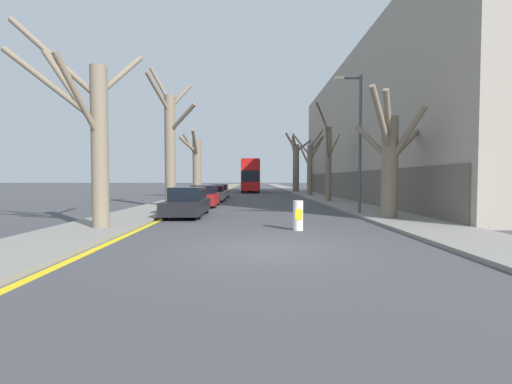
% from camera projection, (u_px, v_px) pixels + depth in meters
% --- Properties ---
extents(ground_plane, '(300.00, 300.00, 0.00)m').
position_uv_depth(ground_plane, '(267.00, 249.00, 9.19)').
color(ground_plane, '#424247').
extents(sidewalk_left, '(3.05, 120.00, 0.12)m').
position_uv_depth(sidewalk_left, '(218.00, 189.00, 59.08)').
color(sidewalk_left, gray).
rests_on(sidewalk_left, ground).
extents(sidewalk_right, '(3.05, 120.00, 0.12)m').
position_uv_depth(sidewalk_right, '(291.00, 189.00, 59.22)').
color(sidewalk_right, gray).
rests_on(sidewalk_right, ground).
extents(building_facade_right, '(10.08, 37.39, 12.37)m').
position_uv_depth(building_facade_right, '(398.00, 131.00, 30.97)').
color(building_facade_right, '#9E9384').
rests_on(building_facade_right, ground).
extents(kerb_line_stripe, '(0.24, 120.00, 0.01)m').
position_uv_depth(kerb_line_stripe, '(228.00, 190.00, 59.10)').
color(kerb_line_stripe, yellow).
rests_on(kerb_line_stripe, ground).
extents(street_tree_left_0, '(3.92, 3.70, 7.42)m').
position_uv_depth(street_tree_left_0, '(93.00, 132.00, 12.25)').
color(street_tree_left_0, '#7A6B56').
rests_on(street_tree_left_0, ground).
extents(street_tree_left_1, '(3.17, 2.98, 8.95)m').
position_uv_depth(street_tree_left_1, '(170.00, 144.00, 22.12)').
color(street_tree_left_1, '#7A6B56').
rests_on(street_tree_left_1, ground).
extents(street_tree_left_2, '(1.94, 3.18, 6.44)m').
position_uv_depth(street_tree_left_2, '(196.00, 165.00, 33.62)').
color(street_tree_left_2, '#7A6B56').
rests_on(street_tree_left_2, ground).
extents(street_tree_right_0, '(4.12, 3.72, 5.73)m').
position_uv_depth(street_tree_right_0, '(390.00, 158.00, 15.64)').
color(street_tree_right_0, '#7A6B56').
rests_on(street_tree_right_0, ground).
extents(street_tree_right_1, '(2.77, 4.44, 7.46)m').
position_uv_depth(street_tree_right_1, '(328.00, 160.00, 27.07)').
color(street_tree_right_1, '#7A6B56').
rests_on(street_tree_right_1, ground).
extents(street_tree_right_2, '(3.29, 4.66, 7.08)m').
position_uv_depth(street_tree_right_2, '(310.00, 165.00, 37.23)').
color(street_tree_right_2, '#7A6B56').
rests_on(street_tree_right_2, ground).
extents(street_tree_right_3, '(3.92, 3.66, 8.42)m').
position_uv_depth(street_tree_right_3, '(296.00, 164.00, 47.91)').
color(street_tree_right_3, '#7A6B56').
rests_on(street_tree_right_3, ground).
extents(double_decker_bus, '(2.48, 10.36, 4.49)m').
position_uv_depth(double_decker_bus, '(251.00, 174.00, 48.58)').
color(double_decker_bus, red).
rests_on(double_decker_bus, ground).
extents(parked_car_0, '(1.79, 4.51, 1.46)m').
position_uv_depth(parked_car_0, '(187.00, 203.00, 17.28)').
color(parked_car_0, black).
rests_on(parked_car_0, ground).
extents(parked_car_1, '(1.86, 4.04, 1.44)m').
position_uv_depth(parked_car_1, '(204.00, 196.00, 23.21)').
color(parked_car_1, maroon).
rests_on(parked_car_1, ground).
extents(parked_car_2, '(1.88, 3.92, 1.31)m').
position_uv_depth(parked_car_2, '(213.00, 194.00, 28.72)').
color(parked_car_2, '#9EA3AD').
rests_on(parked_car_2, ground).
extents(parked_car_3, '(1.72, 3.92, 1.33)m').
position_uv_depth(parked_car_3, '(220.00, 191.00, 34.30)').
color(parked_car_3, '#9EA3AD').
rests_on(parked_car_3, ground).
extents(lamp_post, '(1.40, 0.20, 7.22)m').
position_uv_depth(lamp_post, '(358.00, 137.00, 17.73)').
color(lamp_post, '#4C4F54').
rests_on(lamp_post, ground).
extents(traffic_bollard, '(0.37, 0.38, 1.09)m').
position_uv_depth(traffic_bollard, '(298.00, 215.00, 12.49)').
color(traffic_bollard, white).
rests_on(traffic_bollard, ground).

